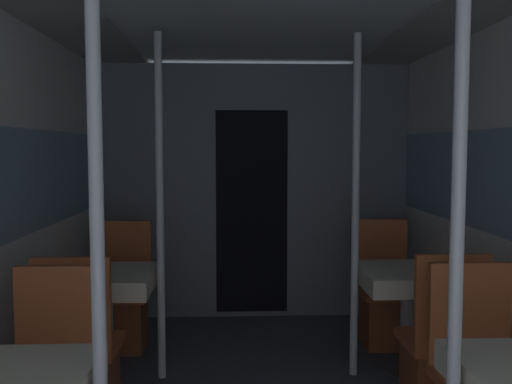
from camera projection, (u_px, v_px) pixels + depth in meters
The scene contains 11 objects.
bulkhead_far at pixel (252, 192), 5.13m from camera, with size 2.79×0.09×2.27m.
support_pole_left_0 at pixel (98, 260), 2.01m from camera, with size 0.05×0.05×2.27m.
dining_table_left_1 at pixel (104, 288), 3.74m from camera, with size 0.66×0.66×0.72m.
chair_left_near_1 at pixel (81, 370), 3.18m from camera, with size 0.41×0.41×0.96m.
chair_left_far_1 at pixel (122, 310), 4.35m from camera, with size 0.41×0.41×0.96m.
support_pole_left_1 at pixel (160, 208), 3.72m from camera, with size 0.05×0.05×2.27m.
support_pole_right_0 at pixel (457, 257), 2.06m from camera, with size 0.05×0.05×2.27m.
dining_table_right_1 at pixel (410, 285), 3.82m from camera, with size 0.66×0.66×0.72m.
chair_right_near_1 at pixel (440, 364), 3.26m from camera, with size 0.41×0.41×0.96m.
chair_right_far_1 at pixel (385, 307), 4.43m from camera, with size 0.41×0.41×0.96m.
support_pole_right_1 at pixel (355, 208), 3.77m from camera, with size 0.05×0.05×2.27m.
Camera 1 is at (-0.16, -1.12, 1.53)m, focal length 40.00 mm.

